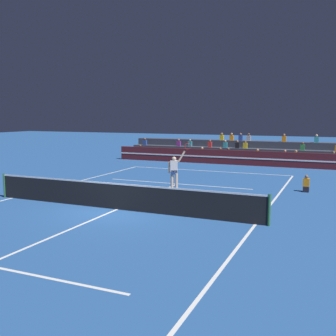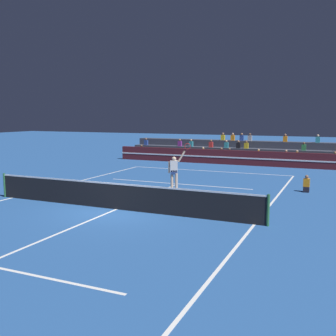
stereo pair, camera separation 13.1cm
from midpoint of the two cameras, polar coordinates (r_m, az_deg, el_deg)
name	(u,v)px [view 1 (the left image)]	position (r m, az deg, el deg)	size (l,w,h in m)	color
ground_plane	(117,209)	(15.91, -7.62, -5.97)	(120.00, 120.00, 0.00)	#285699
court_lines	(117,209)	(15.91, -7.62, -5.96)	(11.10, 23.90, 0.01)	white
tennis_net	(117,196)	(15.79, -7.65, -4.06)	(12.00, 0.10, 1.10)	#2D6B38
sponsor_banner_wall	(224,157)	(30.43, 8.02, 1.58)	(18.00, 0.26, 1.10)	#51191E
bleacher_stand	(232,153)	(32.85, 9.22, 2.18)	(17.64, 2.85, 2.28)	#383D4C
ball_kid_courtside	(306,185)	(20.39, 19.24, -2.38)	(0.30, 0.36, 0.84)	black
tennis_player	(175,171)	(19.42, 0.76, -0.47)	(1.08, 0.49, 2.43)	beige
tennis_ball	(169,171)	(26.33, -0.01, -0.42)	(0.07, 0.07, 0.07)	#C6DB33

